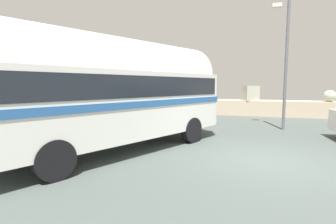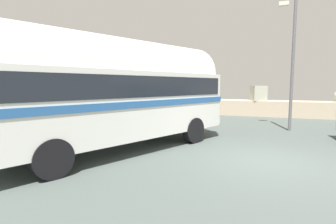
% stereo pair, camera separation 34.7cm
% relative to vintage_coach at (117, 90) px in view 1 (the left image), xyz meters
% --- Properties ---
extents(ground, '(32.00, 26.00, 0.02)m').
position_rel_vintage_coach_xyz_m(ground, '(4.66, 0.29, -2.04)').
color(ground, '#444D4A').
extents(breakwater, '(31.36, 2.05, 2.37)m').
position_rel_vintage_coach_xyz_m(breakwater, '(4.53, 12.08, -1.39)').
color(breakwater, tan).
rests_on(breakwater, ground).
extents(vintage_coach, '(5.72, 8.80, 3.70)m').
position_rel_vintage_coach_xyz_m(vintage_coach, '(0.00, 0.00, 0.00)').
color(vintage_coach, black).
rests_on(vintage_coach, ground).
extents(second_coach, '(5.34, 8.87, 3.70)m').
position_rel_vintage_coach_xyz_m(second_coach, '(-4.77, 0.37, 0.00)').
color(second_coach, black).
rests_on(second_coach, ground).
extents(lamp_post, '(0.76, 0.68, 6.19)m').
position_rel_vintage_coach_xyz_m(lamp_post, '(5.70, 6.09, 1.45)').
color(lamp_post, '#5B5B60').
rests_on(lamp_post, ground).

